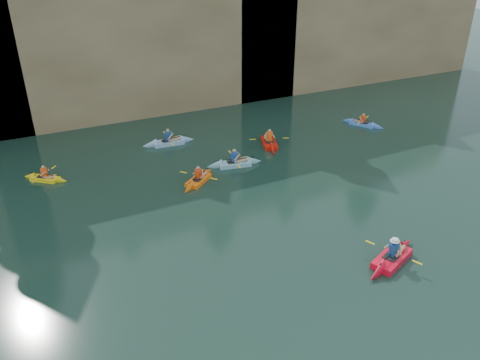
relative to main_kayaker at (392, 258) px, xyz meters
name	(u,v)px	position (x,y,z in m)	size (l,w,h in m)	color
ground	(283,288)	(-4.94, 0.59, -0.18)	(160.00, 160.00, 0.00)	black
cliff	(100,22)	(-4.94, 30.59, 5.82)	(70.00, 16.00, 12.00)	tan
cliff_slab_center	(150,38)	(-2.94, 23.19, 5.52)	(24.00, 2.40, 11.40)	#95805A
cliff_slab_east	(363,29)	(17.06, 23.19, 4.74)	(26.00, 2.40, 9.84)	#95805A
sea_cave_center	(76,105)	(-8.94, 22.54, 1.42)	(3.50, 1.00, 3.20)	black
sea_cave_east	(249,74)	(5.06, 22.54, 2.07)	(5.00, 1.00, 4.50)	black
main_kayaker	(392,258)	(0.00, 0.00, 0.00)	(3.78, 2.37, 1.39)	red
kayaker_orange	(199,180)	(-4.49, 10.41, -0.04)	(2.89, 2.53, 1.19)	orange
kayaker_ltblue_near	(234,163)	(-1.76, 11.44, -0.02)	(3.50, 2.59, 1.35)	#7CB6D0
kayaker_red_far	(269,143)	(1.72, 13.31, -0.02)	(2.49, 3.71, 1.35)	red
kayaker_yellow	(45,178)	(-12.13, 14.49, -0.05)	(2.53, 2.26, 1.11)	yellow
kayaker_ltblue_mid	(169,142)	(-4.21, 16.38, -0.02)	(3.59, 2.63, 1.35)	#86B0E1
kayaker_blue_east	(363,124)	(9.66, 13.46, -0.05)	(2.15, 3.12, 1.13)	#4680EF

